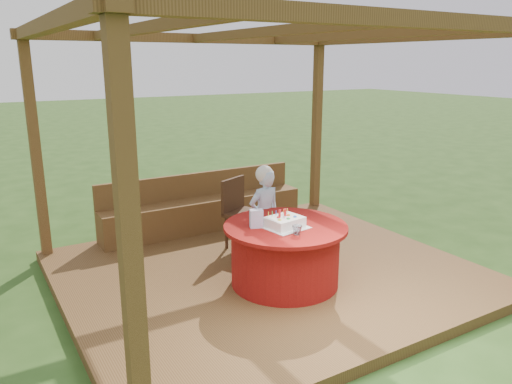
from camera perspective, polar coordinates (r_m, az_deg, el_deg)
ground at (r=5.97m, az=1.25°, el=-9.85°), size 60.00×60.00×0.00m
deck at (r=5.95m, az=1.25°, el=-9.33°), size 4.50×4.00×0.12m
pergola at (r=5.43m, az=1.40°, el=13.92°), size 4.50×4.00×2.72m
bench at (r=7.25m, az=-5.97°, el=-2.16°), size 3.00×0.42×0.80m
table at (r=5.45m, az=3.34°, el=-7.07°), size 1.33×1.33×0.67m
chair at (r=6.47m, az=-1.74°, el=-1.96°), size 0.60×0.60×0.90m
elderly_woman at (r=5.97m, az=0.95°, el=-2.41°), size 0.43×0.30×1.19m
birthday_cake at (r=5.25m, az=3.27°, el=-3.45°), size 0.47×0.47×0.18m
gift_bag at (r=5.22m, az=0.04°, el=-3.05°), size 0.16×0.13×0.19m
drinking_glass at (r=5.04m, az=4.72°, el=-4.35°), size 0.13×0.13×0.09m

